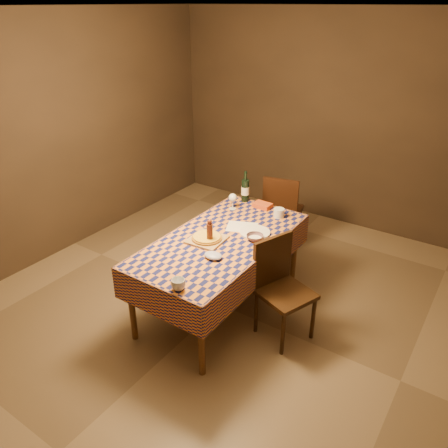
{
  "coord_description": "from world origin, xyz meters",
  "views": [
    {
      "loc": [
        2.01,
        -2.92,
        2.73
      ],
      "look_at": [
        0.0,
        0.05,
        0.9
      ],
      "focal_mm": 35.0,
      "sensor_mm": 36.0,
      "label": 1
    }
  ],
  "objects_px": {
    "dining_table": "(221,246)",
    "chair_far": "(282,208)",
    "white_plate": "(255,232)",
    "cutting_board": "(207,240)",
    "bowl": "(255,237)",
    "pizza": "(207,237)",
    "chair_right": "(280,283)",
    "wine_bottle": "(245,190)"
  },
  "relations": [
    {
      "from": "chair_far",
      "to": "bowl",
      "type": "bearing_deg",
      "value": -74.33
    },
    {
      "from": "dining_table",
      "to": "chair_far",
      "type": "bearing_deg",
      "value": 93.24
    },
    {
      "from": "cutting_board",
      "to": "pizza",
      "type": "relative_size",
      "value": 0.98
    },
    {
      "from": "pizza",
      "to": "chair_far",
      "type": "height_order",
      "value": "chair_far"
    },
    {
      "from": "wine_bottle",
      "to": "pizza",
      "type": "bearing_deg",
      "value": -79.37
    },
    {
      "from": "chair_far",
      "to": "dining_table",
      "type": "bearing_deg",
      "value": -86.76
    },
    {
      "from": "cutting_board",
      "to": "chair_far",
      "type": "xyz_separation_m",
      "value": [
        0.01,
        1.52,
        -0.26
      ]
    },
    {
      "from": "pizza",
      "to": "bowl",
      "type": "height_order",
      "value": "bowl"
    },
    {
      "from": "cutting_board",
      "to": "bowl",
      "type": "height_order",
      "value": "bowl"
    },
    {
      "from": "cutting_board",
      "to": "bowl",
      "type": "bearing_deg",
      "value": 35.88
    },
    {
      "from": "dining_table",
      "to": "bowl",
      "type": "xyz_separation_m",
      "value": [
        0.27,
        0.16,
        0.1
      ]
    },
    {
      "from": "cutting_board",
      "to": "bowl",
      "type": "xyz_separation_m",
      "value": [
        0.36,
        0.26,
        0.01
      ]
    },
    {
      "from": "chair_far",
      "to": "pizza",
      "type": "bearing_deg",
      "value": -90.25
    },
    {
      "from": "pizza",
      "to": "bowl",
      "type": "bearing_deg",
      "value": 35.88
    },
    {
      "from": "dining_table",
      "to": "bowl",
      "type": "bearing_deg",
      "value": 29.7
    },
    {
      "from": "cutting_board",
      "to": "wine_bottle",
      "type": "height_order",
      "value": "wine_bottle"
    },
    {
      "from": "cutting_board",
      "to": "white_plate",
      "type": "relative_size",
      "value": 1.07
    },
    {
      "from": "bowl",
      "to": "wine_bottle",
      "type": "bearing_deg",
      "value": 127.56
    },
    {
      "from": "bowl",
      "to": "wine_bottle",
      "type": "xyz_separation_m",
      "value": [
        -0.54,
        0.7,
        0.1
      ]
    },
    {
      "from": "dining_table",
      "to": "white_plate",
      "type": "height_order",
      "value": "white_plate"
    },
    {
      "from": "bowl",
      "to": "chair_right",
      "type": "bearing_deg",
      "value": -23.79
    },
    {
      "from": "wine_bottle",
      "to": "chair_right",
      "type": "bearing_deg",
      "value": -43.73
    },
    {
      "from": "white_plate",
      "to": "cutting_board",
      "type": "bearing_deg",
      "value": -128.22
    },
    {
      "from": "dining_table",
      "to": "chair_right",
      "type": "height_order",
      "value": "chair_right"
    },
    {
      "from": "wine_bottle",
      "to": "dining_table",
      "type": "bearing_deg",
      "value": -72.71
    },
    {
      "from": "dining_table",
      "to": "chair_far",
      "type": "distance_m",
      "value": 1.42
    },
    {
      "from": "pizza",
      "to": "white_plate",
      "type": "height_order",
      "value": "pizza"
    },
    {
      "from": "white_plate",
      "to": "chair_right",
      "type": "xyz_separation_m",
      "value": [
        0.43,
        -0.27,
        -0.26
      ]
    },
    {
      "from": "pizza",
      "to": "chair_far",
      "type": "xyz_separation_m",
      "value": [
        0.01,
        1.52,
        -0.28
      ]
    },
    {
      "from": "chair_far",
      "to": "chair_right",
      "type": "relative_size",
      "value": 1.0
    },
    {
      "from": "dining_table",
      "to": "pizza",
      "type": "bearing_deg",
      "value": -129.66
    },
    {
      "from": "bowl",
      "to": "wine_bottle",
      "type": "relative_size",
      "value": 0.45
    },
    {
      "from": "cutting_board",
      "to": "pizza",
      "type": "distance_m",
      "value": 0.02
    },
    {
      "from": "dining_table",
      "to": "chair_right",
      "type": "bearing_deg",
      "value": -0.28
    },
    {
      "from": "dining_table",
      "to": "pizza",
      "type": "relative_size",
      "value": 5.8
    },
    {
      "from": "white_plate",
      "to": "chair_far",
      "type": "distance_m",
      "value": 1.21
    },
    {
      "from": "white_plate",
      "to": "chair_right",
      "type": "relative_size",
      "value": 0.31
    },
    {
      "from": "bowl",
      "to": "wine_bottle",
      "type": "distance_m",
      "value": 0.89
    },
    {
      "from": "wine_bottle",
      "to": "white_plate",
      "type": "height_order",
      "value": "wine_bottle"
    },
    {
      "from": "dining_table",
      "to": "white_plate",
      "type": "xyz_separation_m",
      "value": [
        0.21,
        0.27,
        0.08
      ]
    },
    {
      "from": "pizza",
      "to": "wine_bottle",
      "type": "xyz_separation_m",
      "value": [
        -0.18,
        0.96,
        0.1
      ]
    },
    {
      "from": "dining_table",
      "to": "chair_far",
      "type": "height_order",
      "value": "chair_far"
    }
  ]
}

